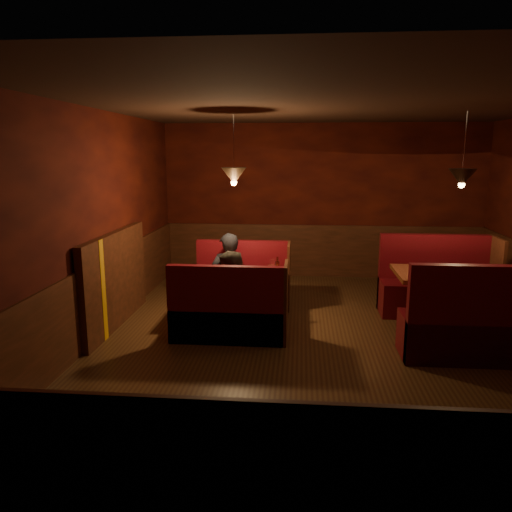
# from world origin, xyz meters

# --- Properties ---
(room) EXTENTS (6.02, 7.02, 2.92)m
(room) POSITION_xyz_m (-0.28, 0.05, 1.05)
(room) COLOR #3A2012
(room) RESTS_ON ground
(main_table) EXTENTS (1.34, 0.82, 0.94)m
(main_table) POSITION_xyz_m (-1.30, 0.72, 0.55)
(main_table) COLOR #5F2710
(main_table) RESTS_ON ground
(main_bench_far) EXTENTS (1.48, 0.53, 1.01)m
(main_bench_far) POSITION_xyz_m (-1.28, 1.48, 0.32)
(main_bench_far) COLOR #410D0D
(main_bench_far) RESTS_ON ground
(main_bench_near) EXTENTS (1.48, 0.53, 1.01)m
(main_bench_near) POSITION_xyz_m (-1.28, -0.05, 0.32)
(main_bench_near) COLOR #410D0D
(main_bench_near) RESTS_ON ground
(second_table) EXTENTS (1.48, 0.94, 0.83)m
(second_table) POSITION_xyz_m (1.59, 0.45, 0.62)
(second_table) COLOR #5F2710
(second_table) RESTS_ON ground
(second_bench_far) EXTENTS (1.63, 0.61, 1.17)m
(second_bench_far) POSITION_xyz_m (1.62, 1.33, 0.37)
(second_bench_far) COLOR #410D0D
(second_bench_far) RESTS_ON ground
(second_bench_near) EXTENTS (1.63, 0.61, 1.17)m
(second_bench_near) POSITION_xyz_m (1.62, -0.43, 0.37)
(second_bench_near) COLOR #410D0D
(second_bench_near) RESTS_ON ground
(diner_a) EXTENTS (0.64, 0.52, 1.52)m
(diner_a) POSITION_xyz_m (-1.49, 1.31, 0.76)
(diner_a) COLOR black
(diner_a) RESTS_ON ground
(diner_b) EXTENTS (0.83, 0.72, 1.48)m
(diner_b) POSITION_xyz_m (-1.24, 0.09, 0.74)
(diner_b) COLOR #352F28
(diner_b) RESTS_ON ground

